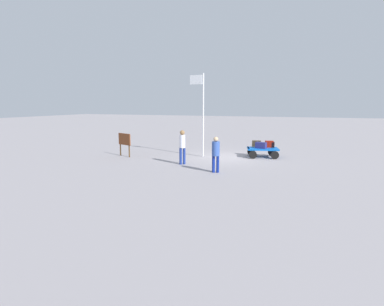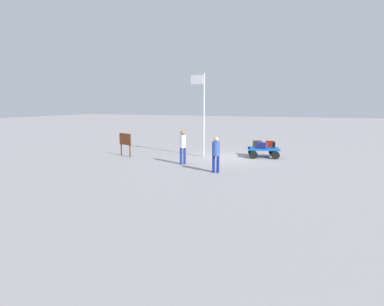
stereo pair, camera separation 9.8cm
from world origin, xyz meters
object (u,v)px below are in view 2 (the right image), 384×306
at_px(worker_trailing, 183,145).
at_px(worker_lead, 216,152).
at_px(signboard, 125,141).
at_px(suitcase_dark, 271,145).
at_px(suitcase_grey, 262,145).
at_px(luggage_cart, 263,150).
at_px(suitcase_navy, 270,144).
at_px(suitcase_olive, 257,144).
at_px(flagpole, 202,108).

bearing_deg(worker_trailing, worker_lead, 149.78).
bearing_deg(signboard, suitcase_dark, -159.14).
bearing_deg(suitcase_grey, worker_trailing, 45.08).
bearing_deg(suitcase_grey, luggage_cart, -102.13).
height_order(luggage_cart, signboard, signboard).
relative_size(suitcase_navy, signboard, 0.39).
relative_size(luggage_cart, suitcase_olive, 3.79).
bearing_deg(suitcase_olive, worker_trailing, 52.62).
bearing_deg(signboard, luggage_cart, -160.88).
relative_size(suitcase_olive, suitcase_dark, 0.91).
relative_size(suitcase_navy, worker_lead, 0.33).
distance_m(suitcase_dark, worker_trailing, 5.87).
relative_size(suitcase_dark, worker_trailing, 0.33).
distance_m(suitcase_navy, worker_trailing, 5.86).
xyz_separation_m(suitcase_navy, signboard, (8.31, 3.19, 0.19)).
distance_m(suitcase_olive, signboard, 8.16).
distance_m(suitcase_dark, signboard, 8.93).
relative_size(suitcase_olive, flagpole, 0.11).
xyz_separation_m(suitcase_olive, worker_trailing, (3.22, 4.21, 0.30)).
relative_size(luggage_cart, flagpole, 0.41).
height_order(luggage_cart, flagpole, flagpole).
bearing_deg(suitcase_grey, suitcase_navy, -120.47).
bearing_deg(luggage_cart, suitcase_grey, 77.87).
distance_m(luggage_cart, suitcase_olive, 0.65).
bearing_deg(flagpole, signboard, 20.82).
height_order(suitcase_navy, suitcase_dark, suitcase_navy).
height_order(luggage_cart, worker_lead, worker_lead).
bearing_deg(suitcase_olive, luggage_cart, 140.01).
relative_size(suitcase_olive, signboard, 0.38).
height_order(suitcase_dark, worker_trailing, worker_trailing).
height_order(luggage_cart, suitcase_dark, suitcase_dark).
relative_size(suitcase_olive, worker_trailing, 0.30).
distance_m(luggage_cart, flagpole, 4.49).
height_order(suitcase_grey, worker_trailing, worker_trailing).
bearing_deg(suitcase_olive, suitcase_dark, -175.90).
bearing_deg(luggage_cart, suitcase_navy, -128.94).
height_order(suitcase_grey, flagpole, flagpole).
relative_size(luggage_cart, suitcase_navy, 3.72).
xyz_separation_m(luggage_cart, suitcase_dark, (-0.37, -0.42, 0.31)).
bearing_deg(worker_lead, suitcase_navy, -107.13).
bearing_deg(suitcase_dark, worker_trailing, 46.72).
height_order(suitcase_olive, flagpole, flagpole).
xyz_separation_m(suitcase_grey, flagpole, (3.49, 0.83, 2.21)).
xyz_separation_m(suitcase_dark, worker_lead, (1.76, 5.59, 0.27)).
height_order(suitcase_dark, suitcase_grey, suitcase_grey).
bearing_deg(suitcase_olive, suitcase_grey, 121.53).
xyz_separation_m(luggage_cart, signboard, (7.97, 2.76, 0.53)).
xyz_separation_m(suitcase_navy, suitcase_dark, (-0.03, 0.01, -0.03)).
bearing_deg(signboard, flagpole, -159.18).
xyz_separation_m(suitcase_olive, flagpole, (3.12, 1.44, 2.20)).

